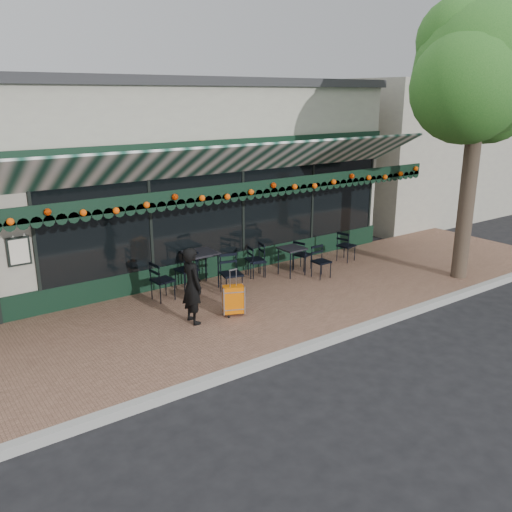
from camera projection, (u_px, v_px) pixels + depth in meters
ground at (305, 349)px, 9.55m from camera, size 80.00×80.00×0.00m
sidewalk at (241, 310)px, 11.09m from camera, size 18.00×4.00×0.15m
curb at (308, 347)px, 9.47m from camera, size 18.00×0.16×0.15m
restaurant_building at (123, 171)px, 15.00m from camera, size 12.00×9.60×4.50m
neighbor_building_right at (419, 143)px, 22.36m from camera, size 12.00×8.00×4.80m
woman at (192, 286)px, 10.12m from camera, size 0.36×0.54×1.47m
suitcase at (233, 300)px, 10.58m from camera, size 0.47×0.37×0.93m
cafe_table_a at (292, 250)px, 12.88m from camera, size 0.55×0.55×0.68m
cafe_table_b at (201, 255)px, 12.03m from camera, size 0.66×0.66×0.82m
chair_a_left at (255, 260)px, 12.83m from camera, size 0.49×0.49×0.81m
chair_a_right at (302, 255)px, 13.34m from camera, size 0.46×0.46×0.75m
chair_a_front at (321, 262)px, 12.75m from camera, size 0.39×0.39×0.77m
chair_a_extra at (346, 246)px, 14.04m from camera, size 0.47×0.47×0.80m
chair_b_left at (186, 270)px, 12.00m from camera, size 0.47×0.47×0.87m
chair_b_right at (257, 261)px, 12.81m from camera, size 0.45×0.45×0.75m
chair_b_front at (231, 274)px, 11.68m from camera, size 0.53×0.53×0.88m
chair_solo at (163, 281)px, 11.34m from camera, size 0.47×0.47×0.85m
street_tree at (483, 80)px, 11.85m from camera, size 3.32×2.87×6.10m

